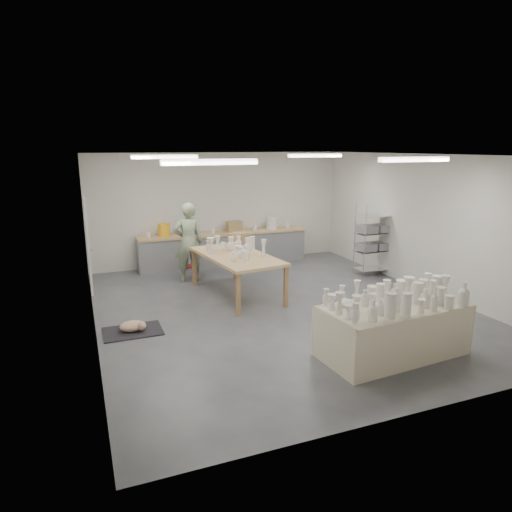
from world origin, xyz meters
name	(u,v)px	position (x,y,z in m)	size (l,w,h in m)	color
room	(274,205)	(-0.11, 0.08, 2.06)	(8.00, 8.02, 3.00)	#424449
back_counter	(224,247)	(-0.01, 3.68, 0.49)	(4.60, 0.60, 1.24)	tan
wire_shelf	(374,239)	(3.20, 1.40, 0.92)	(0.88, 0.48, 1.80)	silver
drying_table	(393,327)	(0.76, -2.55, 0.45)	(2.35, 1.25, 1.18)	olive
work_table	(236,253)	(-0.51, 1.18, 0.91)	(1.51, 2.55, 1.28)	tan
rug	(133,331)	(-2.90, -0.18, 0.01)	(1.00, 0.70, 0.02)	black
cat	(134,326)	(-2.88, -0.19, 0.11)	(0.45, 0.34, 0.19)	white
potter	(188,242)	(-1.24, 2.51, 0.95)	(0.69, 0.45, 1.90)	gray
red_stool	(187,267)	(-1.24, 2.78, 0.27)	(0.34, 0.34, 0.31)	#AB181D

